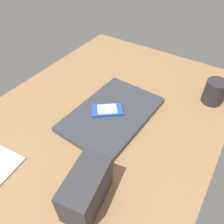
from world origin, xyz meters
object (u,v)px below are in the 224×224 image
(laptop_closed, at_px, (112,114))
(desk_organizer, at_px, (86,189))
(coffee_mug, at_px, (215,92))
(cell_phone_on_laptop, at_px, (107,110))

(laptop_closed, bearing_deg, desk_organizer, -155.28)
(laptop_closed, relative_size, desk_organizer, 2.44)
(laptop_closed, height_order, desk_organizer, desk_organizer)
(desk_organizer, distance_m, coffee_mug, 0.60)
(cell_phone_on_laptop, relative_size, desk_organizer, 0.85)
(laptop_closed, xyz_separation_m, coffee_mug, (0.28, -0.28, 0.04))
(cell_phone_on_laptop, distance_m, desk_organizer, 0.32)
(laptop_closed, distance_m, coffee_mug, 0.40)
(laptop_closed, height_order, coffee_mug, coffee_mug)
(cell_phone_on_laptop, distance_m, coffee_mug, 0.41)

